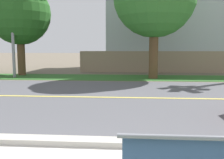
% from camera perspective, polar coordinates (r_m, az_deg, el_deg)
% --- Properties ---
extents(ground_plane, '(140.00, 140.00, 0.00)m').
position_cam_1_polar(ground_plane, '(9.89, 0.59, -2.37)').
color(ground_plane, '#665B4C').
extents(curb_edge, '(44.00, 0.30, 0.11)m').
position_cam_1_polar(curb_edge, '(4.42, -4.59, -13.68)').
color(curb_edge, '#ADA89E').
rests_on(curb_edge, ground_plane).
extents(street_asphalt, '(52.00, 8.00, 0.01)m').
position_cam_1_polar(street_asphalt, '(8.42, -0.11, -4.01)').
color(street_asphalt, '#515156').
rests_on(street_asphalt, ground_plane).
extents(road_centre_line, '(48.00, 0.14, 0.01)m').
position_cam_1_polar(road_centre_line, '(8.41, -0.11, -3.98)').
color(road_centre_line, '#E0CC4C').
rests_on(road_centre_line, ground_plane).
extents(far_verge_grass, '(48.00, 2.80, 0.02)m').
position_cam_1_polar(far_verge_grass, '(14.03, 1.77, 0.45)').
color(far_verge_grass, '#2D6026').
rests_on(far_verge_grass, ground_plane).
extents(streetlamp, '(0.24, 2.10, 6.55)m').
position_cam_1_polar(streetlamp, '(15.31, -21.07, 14.67)').
color(streetlamp, gray).
rests_on(streetlamp, ground_plane).
extents(shade_tree_left, '(3.58, 3.58, 5.91)m').
position_cam_1_polar(shade_tree_left, '(16.22, -19.61, 14.52)').
color(shade_tree_left, brown).
rests_on(shade_tree_left, ground_plane).
extents(garden_wall, '(13.00, 0.36, 1.40)m').
position_cam_1_polar(garden_wall, '(17.40, 14.52, 3.80)').
color(garden_wall, gray).
rests_on(garden_wall, ground_plane).
extents(house_across_street, '(12.87, 6.91, 7.08)m').
position_cam_1_polar(house_across_street, '(20.84, 16.48, 12.18)').
color(house_across_street, '#A3ADB2').
rests_on(house_across_street, ground_plane).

